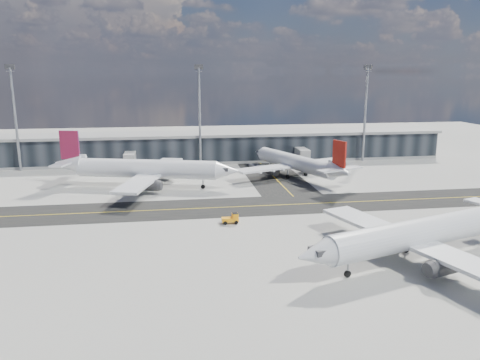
{
  "coord_description": "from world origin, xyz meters",
  "views": [
    {
      "loc": [
        -8.45,
        -86.86,
        27.0
      ],
      "look_at": [
        5.51,
        6.56,
        5.0
      ],
      "focal_mm": 35.0,
      "sensor_mm": 36.0,
      "label": 1
    }
  ],
  "objects_px": {
    "airliner_af": "(145,169)",
    "airliner_redtail": "(296,163)",
    "airliner_near": "(422,233)",
    "service_van": "(258,165)",
    "baggage_tug": "(232,218)"
  },
  "relations": [
    {
      "from": "airliner_af",
      "to": "airliner_redtail",
      "type": "relative_size",
      "value": 1.17
    },
    {
      "from": "airliner_af",
      "to": "airliner_near",
      "type": "distance_m",
      "value": 66.22
    },
    {
      "from": "airliner_near",
      "to": "service_van",
      "type": "height_order",
      "value": "airliner_near"
    },
    {
      "from": "airliner_redtail",
      "to": "airliner_near",
      "type": "distance_m",
      "value": 56.4
    },
    {
      "from": "airliner_af",
      "to": "service_van",
      "type": "xyz_separation_m",
      "value": [
        30.82,
        18.01,
        -3.61
      ]
    },
    {
      "from": "airliner_redtail",
      "to": "baggage_tug",
      "type": "xyz_separation_m",
      "value": [
        -21.61,
        -35.42,
        -2.9
      ]
    },
    {
      "from": "airliner_redtail",
      "to": "baggage_tug",
      "type": "relative_size",
      "value": 12.37
    },
    {
      "from": "baggage_tug",
      "to": "service_van",
      "type": "height_order",
      "value": "baggage_tug"
    },
    {
      "from": "airliner_af",
      "to": "baggage_tug",
      "type": "height_order",
      "value": "airliner_af"
    },
    {
      "from": "airliner_near",
      "to": "service_van",
      "type": "relative_size",
      "value": 7.49
    },
    {
      "from": "airliner_near",
      "to": "baggage_tug",
      "type": "bearing_deg",
      "value": 32.44
    },
    {
      "from": "airliner_redtail",
      "to": "baggage_tug",
      "type": "distance_m",
      "value": 41.59
    },
    {
      "from": "airliner_redtail",
      "to": "service_van",
      "type": "height_order",
      "value": "airliner_redtail"
    },
    {
      "from": "airliner_redtail",
      "to": "airliner_near",
      "type": "bearing_deg",
      "value": -108.37
    },
    {
      "from": "airliner_near",
      "to": "baggage_tug",
      "type": "relative_size",
      "value": 13.64
    }
  ]
}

